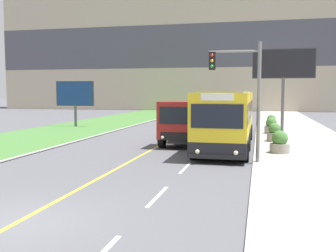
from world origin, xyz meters
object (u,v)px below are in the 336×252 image
object	(u,v)px
billboard_large	(284,68)
planter_round_far	(271,122)
traffic_light_mast	(243,86)
planter_round_second	(274,133)
planter_round_near	(280,143)
planter_round_third	(271,126)
city_bus	(228,119)
billboard_small	(75,95)
dump_truck	(185,123)

from	to	relation	value
billboard_large	planter_round_far	xyz separation A→B (m)	(-0.75, 2.72, -4.50)
traffic_light_mast	planter_round_second	world-z (taller)	traffic_light_mast
planter_round_near	planter_round_third	bearing A→B (deg)	90.90
planter_round_second	planter_round_third	size ratio (longest dim) A/B	0.97
city_bus	planter_round_near	xyz separation A→B (m)	(2.83, -2.17, -1.05)
billboard_small	planter_round_third	distance (m)	17.56
traffic_light_mast	planter_round_third	bearing A→B (deg)	82.61
planter_round_second	dump_truck	bearing A→B (deg)	-154.00
city_bus	dump_truck	xyz separation A→B (m)	(-2.53, 0.05, -0.32)
planter_round_far	billboard_small	bearing A→B (deg)	-173.09
dump_truck	billboard_large	distance (m)	11.82
traffic_light_mast	billboard_small	size ratio (longest dim) A/B	1.30
city_bus	traffic_light_mast	size ratio (longest dim) A/B	2.22
traffic_light_mast	planter_round_near	xyz separation A→B (m)	(1.77, 2.91, -2.85)
billboard_small	planter_round_far	world-z (taller)	billboard_small
planter_round_far	billboard_large	bearing A→B (deg)	-74.61
billboard_small	planter_round_far	distance (m)	17.63
billboard_large	planter_round_second	bearing A→B (deg)	-96.91
city_bus	billboard_large	xyz separation A→B (m)	(3.56, 9.46, 3.43)
planter_round_third	billboard_large	bearing A→B (deg)	66.69
dump_truck	planter_round_second	size ratio (longest dim) A/B	5.91
dump_truck	traffic_light_mast	distance (m)	6.60
traffic_light_mast	planter_round_near	distance (m)	4.44
planter_round_near	planter_round_far	world-z (taller)	planter_round_near
planter_round_far	planter_round_second	bearing A→B (deg)	-90.48
dump_truck	planter_round_near	size ratio (longest dim) A/B	5.96
billboard_large	dump_truck	bearing A→B (deg)	-122.92
billboard_small	planter_round_third	size ratio (longest dim) A/B	3.46
billboard_large	billboard_small	bearing A→B (deg)	178.04
city_bus	planter_round_third	bearing A→B (deg)	70.11
billboard_small	planter_round_second	size ratio (longest dim) A/B	3.57
billboard_small	traffic_light_mast	bearing A→B (deg)	-44.19
planter_round_far	planter_round_third	bearing A→B (deg)	-91.66
city_bus	billboard_small	bearing A→B (deg)	145.26
planter_round_far	city_bus	bearing A→B (deg)	-103.01
city_bus	planter_round_near	bearing A→B (deg)	-37.51
billboard_large	planter_round_second	xyz separation A→B (m)	(-0.83, -6.84, -4.48)
planter_round_near	planter_round_third	size ratio (longest dim) A/B	0.96
billboard_small	planter_round_second	xyz separation A→B (m)	(17.27, -7.46, -2.30)
city_bus	planter_round_second	xyz separation A→B (m)	(2.73, 2.61, -1.04)
dump_truck	planter_round_far	bearing A→B (deg)	66.23
city_bus	dump_truck	distance (m)	2.55
planter_round_second	billboard_small	bearing A→B (deg)	156.62
traffic_light_mast	planter_round_third	xyz separation A→B (m)	(1.62, 12.47, -2.83)
planter_round_second	planter_round_third	bearing A→B (deg)	90.70
planter_round_near	planter_round_far	distance (m)	14.35
billboard_small	planter_round_near	bearing A→B (deg)	-35.21
planter_round_far	planter_round_near	bearing A→B (deg)	-89.96
dump_truck	billboard_large	bearing A→B (deg)	57.08
traffic_light_mast	billboard_small	xyz separation A→B (m)	(-15.59, 15.15, -0.54)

